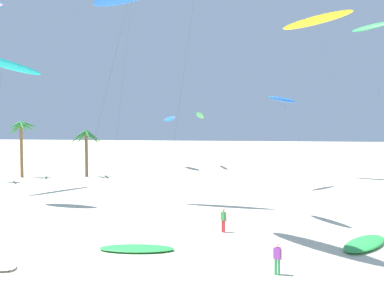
{
  "coord_description": "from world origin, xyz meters",
  "views": [
    {
      "loc": [
        5.34,
        -4.69,
        7.62
      ],
      "look_at": [
        2.1,
        19.45,
        6.24
      ],
      "focal_mm": 39.29,
      "sensor_mm": 36.0,
      "label": 1
    }
  ],
  "objects_px": {
    "flying_kite_2": "(200,115)",
    "grounded_kite_0": "(365,243)",
    "flying_kite_0": "(3,63)",
    "flying_kite_10": "(283,100)",
    "flying_kite_9": "(169,119)",
    "flying_kite_5": "(371,27)",
    "palm_tree_2": "(86,140)",
    "person_mid_field": "(223,219)",
    "flying_kite_8": "(317,20)",
    "grounded_kite_1": "(137,248)",
    "person_foreground_walker": "(277,257)",
    "palm_tree_1": "(21,132)"
  },
  "relations": [
    {
      "from": "flying_kite_2",
      "to": "grounded_kite_0",
      "type": "xyz_separation_m",
      "value": [
        14.81,
        -41.2,
        -8.24
      ]
    },
    {
      "from": "flying_kite_5",
      "to": "grounded_kite_0",
      "type": "bearing_deg",
      "value": -105.25
    },
    {
      "from": "palm_tree_1",
      "to": "grounded_kite_1",
      "type": "relative_size",
      "value": 1.66
    },
    {
      "from": "person_foreground_walker",
      "to": "palm_tree_2",
      "type": "bearing_deg",
      "value": 124.75
    },
    {
      "from": "grounded_kite_0",
      "to": "grounded_kite_1",
      "type": "xyz_separation_m",
      "value": [
        -13.46,
        -2.65,
        -0.06
      ]
    },
    {
      "from": "palm_tree_2",
      "to": "person_mid_field",
      "type": "bearing_deg",
      "value": -52.2
    },
    {
      "from": "flying_kite_2",
      "to": "flying_kite_9",
      "type": "bearing_deg",
      "value": -154.24
    },
    {
      "from": "flying_kite_8",
      "to": "flying_kite_10",
      "type": "relative_size",
      "value": 2.05
    },
    {
      "from": "flying_kite_5",
      "to": "person_foreground_walker",
      "type": "xyz_separation_m",
      "value": [
        -14.58,
        -38.59,
        -19.14
      ]
    },
    {
      "from": "flying_kite_5",
      "to": "grounded_kite_0",
      "type": "distance_m",
      "value": 39.62
    },
    {
      "from": "flying_kite_0",
      "to": "person_foreground_walker",
      "type": "height_order",
      "value": "flying_kite_0"
    },
    {
      "from": "flying_kite_10",
      "to": "person_mid_field",
      "type": "distance_m",
      "value": 22.55
    },
    {
      "from": "flying_kite_8",
      "to": "grounded_kite_1",
      "type": "bearing_deg",
      "value": -114.83
    },
    {
      "from": "flying_kite_5",
      "to": "grounded_kite_0",
      "type": "relative_size",
      "value": 4.26
    },
    {
      "from": "flying_kite_8",
      "to": "person_mid_field",
      "type": "relative_size",
      "value": 13.08
    },
    {
      "from": "flying_kite_8",
      "to": "palm_tree_1",
      "type": "bearing_deg",
      "value": -174.45
    },
    {
      "from": "grounded_kite_0",
      "to": "person_mid_field",
      "type": "xyz_separation_m",
      "value": [
        -8.66,
        2.0,
        0.71
      ]
    },
    {
      "from": "flying_kite_10",
      "to": "grounded_kite_1",
      "type": "relative_size",
      "value": 2.32
    },
    {
      "from": "palm_tree_1",
      "to": "flying_kite_2",
      "type": "bearing_deg",
      "value": 34.65
    },
    {
      "from": "palm_tree_2",
      "to": "flying_kite_0",
      "type": "bearing_deg",
      "value": -112.11
    },
    {
      "from": "palm_tree_1",
      "to": "person_foreground_walker",
      "type": "xyz_separation_m",
      "value": [
        31.32,
        -31.45,
        -5.25
      ]
    },
    {
      "from": "flying_kite_8",
      "to": "flying_kite_10",
      "type": "height_order",
      "value": "flying_kite_8"
    },
    {
      "from": "flying_kite_0",
      "to": "person_mid_field",
      "type": "bearing_deg",
      "value": -30.1
    },
    {
      "from": "flying_kite_0",
      "to": "flying_kite_10",
      "type": "relative_size",
      "value": 1.44
    },
    {
      "from": "flying_kite_9",
      "to": "flying_kite_10",
      "type": "height_order",
      "value": "flying_kite_10"
    },
    {
      "from": "flying_kite_9",
      "to": "grounded_kite_1",
      "type": "distance_m",
      "value": 42.77
    },
    {
      "from": "flying_kite_2",
      "to": "person_foreground_walker",
      "type": "relative_size",
      "value": 7.46
    },
    {
      "from": "person_foreground_walker",
      "to": "flying_kite_2",
      "type": "bearing_deg",
      "value": 101.2
    },
    {
      "from": "flying_kite_9",
      "to": "grounded_kite_0",
      "type": "height_order",
      "value": "flying_kite_9"
    },
    {
      "from": "flying_kite_8",
      "to": "person_foreground_walker",
      "type": "distance_m",
      "value": 40.83
    },
    {
      "from": "grounded_kite_0",
      "to": "person_mid_field",
      "type": "bearing_deg",
      "value": 167.0
    },
    {
      "from": "grounded_kite_0",
      "to": "flying_kite_9",
      "type": "bearing_deg",
      "value": 116.43
    },
    {
      "from": "flying_kite_8",
      "to": "grounded_kite_0",
      "type": "height_order",
      "value": "flying_kite_8"
    },
    {
      "from": "flying_kite_9",
      "to": "palm_tree_1",
      "type": "bearing_deg",
      "value": -143.28
    },
    {
      "from": "flying_kite_5",
      "to": "grounded_kite_1",
      "type": "xyz_separation_m",
      "value": [
        -22.48,
        -35.73,
        -19.89
      ]
    },
    {
      "from": "palm_tree_2",
      "to": "flying_kite_8",
      "type": "bearing_deg",
      "value": 3.62
    },
    {
      "from": "palm_tree_2",
      "to": "flying_kite_2",
      "type": "relative_size",
      "value": 0.53
    },
    {
      "from": "flying_kite_5",
      "to": "palm_tree_2",
      "type": "bearing_deg",
      "value": -171.97
    },
    {
      "from": "flying_kite_10",
      "to": "flying_kite_9",
      "type": "bearing_deg",
      "value": 133.41
    },
    {
      "from": "flying_kite_2",
      "to": "person_foreground_walker",
      "type": "height_order",
      "value": "flying_kite_2"
    },
    {
      "from": "person_mid_field",
      "to": "palm_tree_2",
      "type": "bearing_deg",
      "value": 127.8
    },
    {
      "from": "flying_kite_8",
      "to": "grounded_kite_0",
      "type": "relative_size",
      "value": 4.43
    },
    {
      "from": "palm_tree_1",
      "to": "grounded_kite_1",
      "type": "height_order",
      "value": "palm_tree_1"
    },
    {
      "from": "flying_kite_2",
      "to": "grounded_kite_0",
      "type": "distance_m",
      "value": 44.55
    },
    {
      "from": "flying_kite_0",
      "to": "flying_kite_2",
      "type": "distance_m",
      "value": 31.48
    },
    {
      "from": "flying_kite_5",
      "to": "flying_kite_9",
      "type": "distance_m",
      "value": 31.46
    },
    {
      "from": "person_foreground_walker",
      "to": "person_mid_field",
      "type": "xyz_separation_m",
      "value": [
        -3.09,
        7.5,
        0.02
      ]
    },
    {
      "from": "grounded_kite_0",
      "to": "person_mid_field",
      "type": "relative_size",
      "value": 2.95
    },
    {
      "from": "flying_kite_0",
      "to": "grounded_kite_0",
      "type": "xyz_separation_m",
      "value": [
        33.31,
        -16.29,
        -13.56
      ]
    },
    {
      "from": "grounded_kite_1",
      "to": "person_foreground_walker",
      "type": "xyz_separation_m",
      "value": [
        7.9,
        -2.86,
        0.76
      ]
    }
  ]
}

